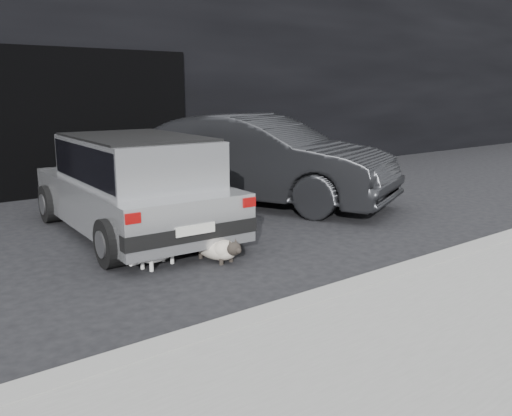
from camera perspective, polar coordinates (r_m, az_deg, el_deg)
ground at (r=6.66m, az=-12.24°, el=-4.26°), size 80.00×80.00×0.00m
building_facade at (r=12.37m, az=-21.00°, el=14.48°), size 34.00×4.00×5.00m
garage_opening at (r=10.47m, az=-17.21°, el=8.69°), size 4.00×0.10×2.60m
curb at (r=5.21m, az=10.90°, el=-8.21°), size 18.00×0.25×0.12m
sidewalk at (r=4.58m, az=22.44°, el=-12.00°), size 18.00×2.20×0.11m
silver_hatchback at (r=7.23m, az=-12.74°, el=2.82°), size 1.92×3.62×1.30m
second_car at (r=9.00m, az=0.27°, el=5.13°), size 3.30×4.73×1.48m
cat_siamese at (r=6.05m, az=-3.94°, el=-4.36°), size 0.38×0.86×0.30m
cat_white at (r=5.97m, az=-10.11°, el=-4.31°), size 0.75×0.42×0.37m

